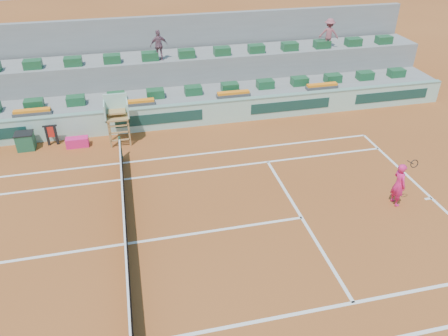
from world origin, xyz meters
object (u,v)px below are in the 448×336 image
(tennis_player, at_px, (399,184))
(player_bag, at_px, (77,142))
(drink_cooler_a, at_px, (25,141))
(umpire_chair, at_px, (117,113))

(tennis_player, bearing_deg, player_bag, 148.60)
(player_bag, distance_m, drink_cooler_a, 2.36)
(player_bag, bearing_deg, tennis_player, -31.40)
(player_bag, xyz_separation_m, drink_cooler_a, (-2.33, 0.29, 0.19))
(player_bag, relative_size, umpire_chair, 0.43)
(player_bag, distance_m, umpire_chair, 2.40)
(drink_cooler_a, height_order, tennis_player, tennis_player)
(umpire_chair, xyz_separation_m, drink_cooler_a, (-4.34, 0.32, -1.12))
(umpire_chair, relative_size, tennis_player, 1.05)
(umpire_chair, distance_m, tennis_player, 12.69)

